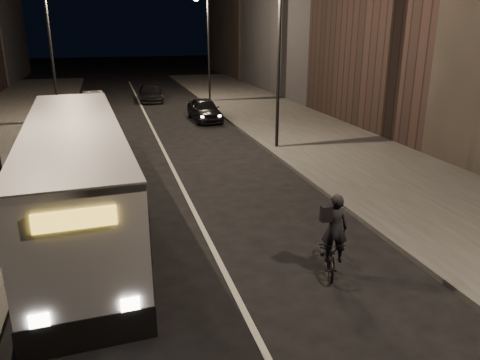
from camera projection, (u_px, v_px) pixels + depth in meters
ground at (230, 283)px, 11.53m from camera, size 180.00×180.00×0.00m
sidewalk_right at (313, 136)px, 26.49m from camera, size 7.00×70.00×0.16m
streetlight_right_mid at (274, 40)px, 22.18m from camera, size 1.20×0.44×8.12m
streetlight_right_far at (205, 34)px, 36.79m from camera, size 1.20×0.44×8.12m
streetlight_left_far at (54, 37)px, 28.55m from camera, size 1.20×0.44×8.12m
city_bus at (77, 172)px, 14.13m from camera, size 3.44×12.53×3.34m
cyclist_on_bicycle at (331, 246)px, 11.87m from camera, size 1.24×1.99×2.17m
car_near at (204, 110)px, 30.90m from camera, size 1.87×4.37×1.47m
car_mid at (93, 99)px, 36.03m from camera, size 1.73×4.09×1.31m
car_far at (151, 93)px, 39.02m from camera, size 2.18×4.85×1.38m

